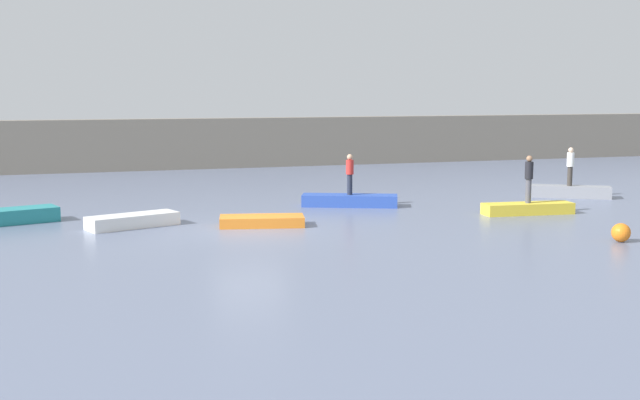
{
  "coord_description": "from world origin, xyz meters",
  "views": [
    {
      "loc": [
        -6.05,
        -26.81,
        4.83
      ],
      "look_at": [
        2.93,
        1.13,
        0.81
      ],
      "focal_mm": 45.38,
      "sensor_mm": 36.0,
      "label": 1
    }
  ],
  "objects": [
    {
      "name": "rowboat_yellow",
      "position": [
        11.23,
        0.42,
        0.22
      ],
      "size": [
        3.65,
        1.26,
        0.44
      ],
      "primitive_type": "cube",
      "rotation": [
        0.0,
        0.0,
        -0.1
      ],
      "color": "gold",
      "rests_on": "ground_plane"
    },
    {
      "name": "rowboat_blue",
      "position": [
        5.32,
        4.54,
        0.24
      ],
      "size": [
        4.03,
        2.43,
        0.49
      ],
      "primitive_type": "cube",
      "rotation": [
        0.0,
        0.0,
        -0.39
      ],
      "color": "#2B4CAD",
      "rests_on": "ground_plane"
    },
    {
      "name": "person_red_shirt",
      "position": [
        5.32,
        4.54,
        1.43
      ],
      "size": [
        0.32,
        0.32,
        1.69
      ],
      "color": "#232838",
      "rests_on": "rowboat_blue"
    },
    {
      "name": "rowboat_grey",
      "position": [
        15.72,
        4.16,
        0.26
      ],
      "size": [
        3.53,
        2.63,
        0.53
      ],
      "primitive_type": "cube",
      "rotation": [
        0.0,
        0.0,
        -0.54
      ],
      "color": "gray",
      "rests_on": "ground_plane"
    },
    {
      "name": "rowboat_white",
      "position": [
        -3.73,
        2.05,
        0.23
      ],
      "size": [
        3.37,
        2.06,
        0.46
      ],
      "primitive_type": "cube",
      "rotation": [
        0.0,
        0.0,
        0.34
      ],
      "color": "white",
      "rests_on": "ground_plane"
    },
    {
      "name": "rowboat_orange",
      "position": [
        0.67,
        0.88,
        0.18
      ],
      "size": [
        3.18,
        1.84,
        0.36
      ],
      "primitive_type": "cube",
      "rotation": [
        0.0,
        0.0,
        -0.22
      ],
      "color": "orange",
      "rests_on": "ground_plane"
    },
    {
      "name": "person_dark_shirt",
      "position": [
        11.23,
        0.42,
        1.48
      ],
      "size": [
        0.32,
        0.32,
        1.85
      ],
      "color": "#4C4C56",
      "rests_on": "rowboat_yellow"
    },
    {
      "name": "rowboat_teal",
      "position": [
        -7.82,
        4.24,
        0.27
      ],
      "size": [
        3.32,
        2.0,
        0.54
      ],
      "primitive_type": "cube",
      "rotation": [
        0.0,
        0.0,
        0.29
      ],
      "color": "teal",
      "rests_on": "ground_plane"
    },
    {
      "name": "person_white_shirt",
      "position": [
        15.72,
        4.16,
        1.49
      ],
      "size": [
        0.32,
        0.32,
        1.73
      ],
      "color": "#38332D",
      "rests_on": "rowboat_grey"
    },
    {
      "name": "mooring_buoy",
      "position": [
        10.87,
        -5.58,
        0.3
      ],
      "size": [
        0.61,
        0.61,
        0.61
      ],
      "primitive_type": "sphere",
      "color": "orange",
      "rests_on": "ground_plane"
    },
    {
      "name": "ground_plane",
      "position": [
        0.0,
        0.0,
        0.0
      ],
      "size": [
        120.0,
        120.0,
        0.0
      ],
      "primitive_type": "plane",
      "color": "slate"
    },
    {
      "name": "embankment_wall",
      "position": [
        0.0,
        22.76,
        1.54
      ],
      "size": [
        80.0,
        1.2,
        3.08
      ],
      "primitive_type": "cube",
      "color": "gray",
      "rests_on": "ground_plane"
    }
  ]
}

